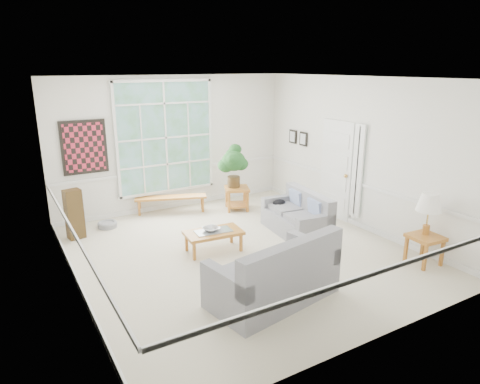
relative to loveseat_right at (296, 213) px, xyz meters
name	(u,v)px	position (x,y,z in m)	size (l,w,h in m)	color
floor	(241,252)	(-1.40, -0.24, -0.42)	(5.50, 6.00, 0.01)	beige
ceiling	(241,78)	(-1.40, -0.24, 2.59)	(5.50, 6.00, 0.02)	white
wall_back	(174,143)	(-1.40, 2.76, 1.09)	(5.50, 0.02, 3.00)	white
wall_front	(379,225)	(-1.40, -3.24, 1.09)	(5.50, 0.02, 3.00)	white
wall_left	(68,194)	(-4.15, -0.24, 1.09)	(0.02, 6.00, 3.00)	white
wall_right	(360,154)	(1.35, -0.24, 1.09)	(0.02, 6.00, 3.00)	white
window_back	(166,138)	(-1.60, 2.72, 1.24)	(2.30, 0.08, 2.40)	white
entry_door	(336,170)	(1.31, 0.36, 0.64)	(0.08, 0.90, 2.10)	white
door_sidelight	(358,171)	(1.31, -0.27, 0.74)	(0.08, 0.26, 1.90)	white
wall_art	(84,147)	(-3.35, 2.71, 1.19)	(0.90, 0.06, 1.10)	maroon
wall_frame_near	(303,139)	(1.31, 1.51, 1.14)	(0.04, 0.26, 0.32)	black
wall_frame_far	(293,137)	(1.31, 1.91, 1.14)	(0.04, 0.26, 0.32)	black
loveseat_right	(296,213)	(0.00, 0.00, 0.00)	(0.79, 1.52, 0.82)	gray
loveseat_front	(273,267)	(-1.82, -1.83, 0.08)	(1.82, 0.94, 0.98)	gray
coffee_table	(214,241)	(-1.79, 0.05, -0.22)	(1.01, 0.55, 0.37)	#AD6825
pewter_bowl	(211,229)	(-1.82, 0.08, 0.01)	(0.35, 0.35, 0.09)	#97979C
window_bench	(171,204)	(-1.66, 2.41, -0.23)	(1.58, 0.31, 0.37)	#AD6825
end_table	(237,198)	(-0.28, 1.84, -0.15)	(0.53, 0.53, 0.53)	#AD6825
houseplant	(234,166)	(-0.32, 1.91, 0.61)	(0.58, 0.58, 0.99)	#1E4E1F
side_table	(424,250)	(1.00, -2.17, -0.16)	(0.49, 0.49, 0.50)	#AD6825
table_lamp	(428,214)	(1.05, -2.12, 0.44)	(0.41, 0.41, 0.71)	white
pet_bed	(108,224)	(-3.15, 2.20, -0.35)	(0.40, 0.40, 0.12)	gray
floor_speaker	(74,214)	(-3.80, 1.93, 0.07)	(0.30, 0.24, 0.96)	#3F2D14
cat	(279,202)	(-0.03, 0.54, 0.08)	(0.29, 0.20, 0.14)	black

